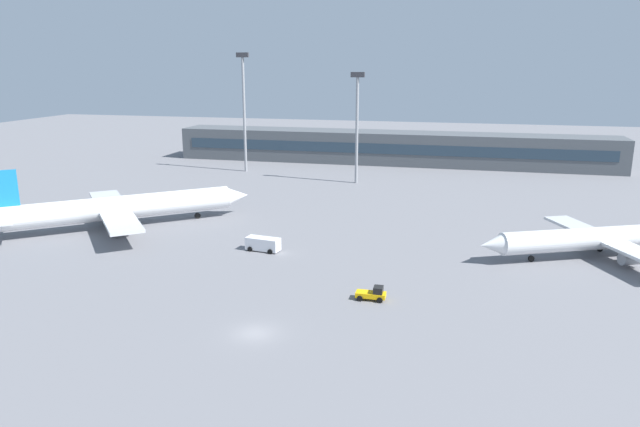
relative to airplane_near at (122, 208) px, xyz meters
name	(u,v)px	position (x,y,z in m)	size (l,w,h in m)	color
ground_plane	(336,232)	(36.76, 6.01, -3.48)	(400.00, 400.00, 0.00)	slate
terminal_building	(390,148)	(36.76, 78.97, 1.02)	(123.66, 12.13, 9.00)	#4C5156
airplane_near	(122,208)	(0.00, 0.00, 0.00)	(37.59, 32.90, 11.42)	white
airplane_mid	(600,238)	(77.23, 2.04, -0.63)	(35.45, 25.58, 9.36)	silver
baggage_tug_yellow	(373,294)	(47.43, -22.07, -2.68)	(3.61, 1.83, 1.75)	#F2B20C
service_van_white	(263,244)	(28.25, -7.01, -2.37)	(5.43, 2.88, 2.08)	white
floodlight_tower_west	(244,105)	(1.10, 57.10, 13.87)	(3.20, 0.80, 30.52)	gray
floodlight_tower_east	(357,120)	(32.45, 48.45, 11.49)	(3.20, 0.80, 25.90)	gray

